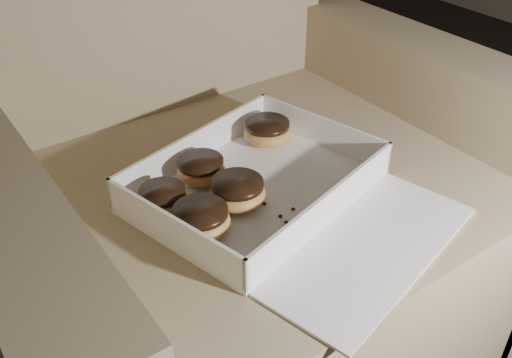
% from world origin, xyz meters
% --- Properties ---
extents(floor, '(4.50, 4.50, 0.00)m').
position_xyz_m(floor, '(0.00, 0.00, 0.00)').
color(floor, black).
rests_on(floor, ground).
extents(armchair, '(0.97, 0.82, 1.01)m').
position_xyz_m(armchair, '(-0.27, -0.19, 0.32)').
color(armchair, tan).
rests_on(armchair, floor).
extents(bakery_box, '(0.48, 0.53, 0.07)m').
position_xyz_m(bakery_box, '(-0.29, -0.35, 0.47)').
color(bakery_box, white).
rests_on(bakery_box, armchair).
extents(donut_a, '(0.09, 0.09, 0.05)m').
position_xyz_m(donut_a, '(-0.35, -0.33, 0.49)').
color(donut_a, '#CF8F48').
rests_on(donut_a, bakery_box).
extents(donut_b, '(0.09, 0.09, 0.04)m').
position_xyz_m(donut_b, '(-0.20, -0.20, 0.49)').
color(donut_b, '#CF8F48').
rests_on(donut_b, bakery_box).
extents(donut_c, '(0.08, 0.08, 0.04)m').
position_xyz_m(donut_c, '(-0.46, -0.28, 0.48)').
color(donut_c, '#CF8F48').
rests_on(donut_c, bakery_box).
extents(donut_d, '(0.09, 0.09, 0.05)m').
position_xyz_m(donut_d, '(-0.44, -0.36, 0.49)').
color(donut_d, '#CF8F48').
rests_on(donut_d, bakery_box).
extents(donut_e, '(0.08, 0.08, 0.04)m').
position_xyz_m(donut_e, '(-0.37, -0.24, 0.48)').
color(donut_e, '#CF8F48').
rests_on(donut_e, bakery_box).
extents(crumb_a, '(0.01, 0.01, 0.00)m').
position_xyz_m(crumb_a, '(-0.32, -0.36, 0.46)').
color(crumb_a, black).
rests_on(crumb_a, bakery_box).
extents(crumb_b, '(0.01, 0.01, 0.00)m').
position_xyz_m(crumb_b, '(-0.32, -0.42, 0.46)').
color(crumb_b, black).
rests_on(crumb_b, bakery_box).
extents(crumb_c, '(0.01, 0.01, 0.00)m').
position_xyz_m(crumb_c, '(-0.40, -0.46, 0.46)').
color(crumb_c, black).
rests_on(crumb_c, bakery_box).
extents(crumb_d, '(0.01, 0.01, 0.00)m').
position_xyz_m(crumb_d, '(-0.32, -0.40, 0.46)').
color(crumb_d, black).
rests_on(crumb_d, bakery_box).
extents(crumb_e, '(0.01, 0.01, 0.00)m').
position_xyz_m(crumb_e, '(-0.29, -0.40, 0.46)').
color(crumb_e, black).
rests_on(crumb_e, bakery_box).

